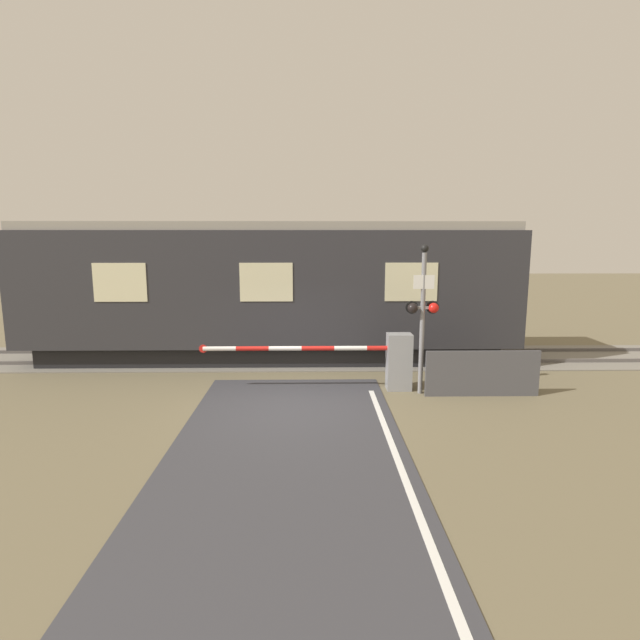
{
  "coord_description": "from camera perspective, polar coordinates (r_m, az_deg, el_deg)",
  "views": [
    {
      "loc": [
        0.43,
        -10.7,
        3.74
      ],
      "look_at": [
        0.64,
        1.79,
        1.65
      ],
      "focal_mm": 28.0,
      "sensor_mm": 36.0,
      "label": 1
    }
  ],
  "objects": [
    {
      "name": "ground_plane",
      "position": [
        11.34,
        -3.11,
        -9.76
      ],
      "size": [
        80.0,
        80.0,
        0.0
      ],
      "primitive_type": "plane",
      "color": "#6B6047"
    },
    {
      "name": "track_bed",
      "position": [
        15.55,
        -2.51,
        -4.32
      ],
      "size": [
        36.0,
        3.2,
        0.13
      ],
      "color": "slate",
      "rests_on": "ground_plane"
    },
    {
      "name": "train",
      "position": [
        15.23,
        -5.66,
        3.38
      ],
      "size": [
        14.51,
        2.86,
        4.15
      ],
      "color": "black",
      "rests_on": "ground_plane"
    },
    {
      "name": "crossing_barrier",
      "position": [
        12.39,
        7.52,
        -4.53
      ],
      "size": [
        5.19,
        0.44,
        1.4
      ],
      "color": "gray",
      "rests_on": "ground_plane"
    },
    {
      "name": "signal_post",
      "position": [
        11.97,
        11.66,
        1.07
      ],
      "size": [
        0.79,
        0.26,
        3.56
      ],
      "color": "gray",
      "rests_on": "ground_plane"
    },
    {
      "name": "roadside_fence",
      "position": [
        12.43,
        18.07,
        -5.84
      ],
      "size": [
        2.71,
        0.06,
        1.1
      ],
      "color": "#4C4C51",
      "rests_on": "ground_plane"
    }
  ]
}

